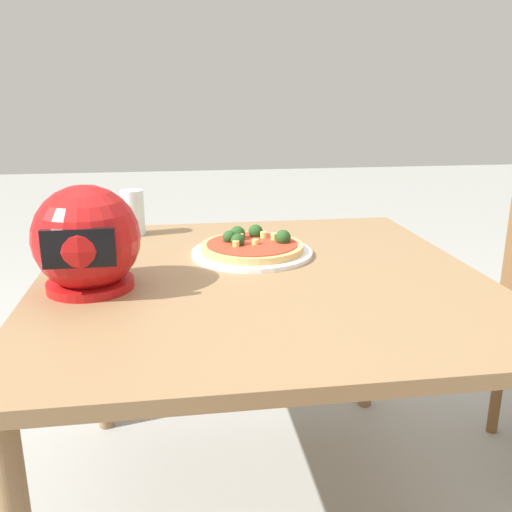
{
  "coord_description": "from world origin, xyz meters",
  "views": [
    {
      "loc": [
        0.2,
        1.26,
        1.13
      ],
      "look_at": [
        0.0,
        -0.08,
        0.73
      ],
      "focal_mm": 38.67,
      "sensor_mm": 36.0,
      "label": 1
    }
  ],
  "objects_px": {
    "dining_table": "(261,300)",
    "pizza": "(251,245)",
    "drinking_glass": "(133,213)",
    "motorcycle_helmet": "(87,241)"
  },
  "relations": [
    {
      "from": "dining_table",
      "to": "pizza",
      "type": "xyz_separation_m",
      "value": [
        0.0,
        -0.16,
        0.1
      ]
    },
    {
      "from": "pizza",
      "to": "drinking_glass",
      "type": "relative_size",
      "value": 2.0
    },
    {
      "from": "dining_table",
      "to": "motorcycle_helmet",
      "type": "relative_size",
      "value": 4.69
    },
    {
      "from": "pizza",
      "to": "drinking_glass",
      "type": "bearing_deg",
      "value": -38.85
    },
    {
      "from": "pizza",
      "to": "drinking_glass",
      "type": "height_order",
      "value": "drinking_glass"
    },
    {
      "from": "motorcycle_helmet",
      "to": "drinking_glass",
      "type": "height_order",
      "value": "motorcycle_helmet"
    },
    {
      "from": "dining_table",
      "to": "drinking_glass",
      "type": "xyz_separation_m",
      "value": [
        0.33,
        -0.43,
        0.14
      ]
    },
    {
      "from": "dining_table",
      "to": "drinking_glass",
      "type": "distance_m",
      "value": 0.56
    },
    {
      "from": "motorcycle_helmet",
      "to": "pizza",
      "type": "bearing_deg",
      "value": -151.31
    },
    {
      "from": "drinking_glass",
      "to": "motorcycle_helmet",
      "type": "bearing_deg",
      "value": 82.28
    }
  ]
}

